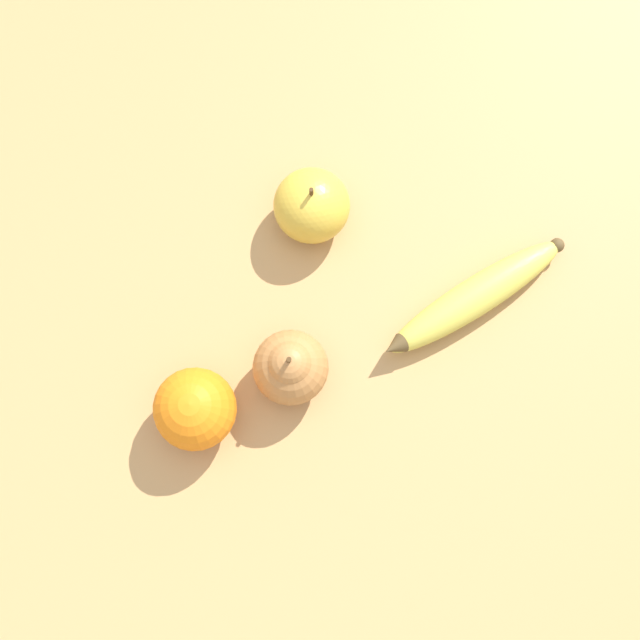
% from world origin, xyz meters
% --- Properties ---
extents(ground_plane, '(3.00, 3.00, 0.00)m').
position_xyz_m(ground_plane, '(0.00, 0.00, 0.00)').
color(ground_plane, tan).
extents(banana, '(0.23, 0.06, 0.04)m').
position_xyz_m(banana, '(0.17, 0.02, 0.02)').
color(banana, '#DBCC4C').
rests_on(banana, ground_plane).
extents(orange, '(0.09, 0.09, 0.09)m').
position_xyz_m(orange, '(-0.15, 0.04, 0.04)').
color(orange, orange).
rests_on(orange, ground_plane).
extents(pear, '(0.08, 0.08, 0.10)m').
position_xyz_m(pear, '(-0.04, 0.04, 0.04)').
color(pear, '#B2753D').
rests_on(pear, ground_plane).
extents(apple, '(0.08, 0.08, 0.09)m').
position_xyz_m(apple, '(0.06, 0.18, 0.04)').
color(apple, gold).
rests_on(apple, ground_plane).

